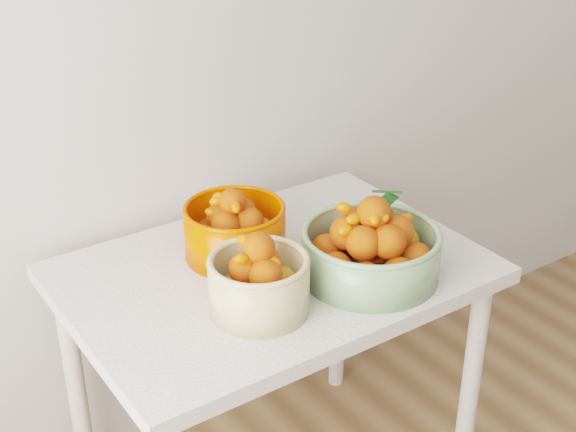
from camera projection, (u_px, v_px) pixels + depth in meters
The scene contains 4 objects.
table at pixel (273, 299), 2.01m from camera, with size 1.00×0.70×0.75m.
bowl_cream at pixel (259, 282), 1.77m from camera, with size 0.25×0.25×0.19m.
bowl_green at pixel (371, 249), 1.90m from camera, with size 0.38×0.38×0.21m.
bowl_orange at pixel (235, 229), 1.99m from camera, with size 0.32×0.32×0.18m.
Camera 1 is at (-1.21, 0.18, 1.77)m, focal length 50.00 mm.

